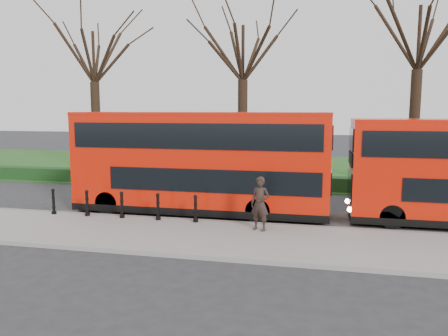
# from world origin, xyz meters

# --- Properties ---
(ground) EXTENTS (120.00, 120.00, 0.00)m
(ground) POSITION_xyz_m (0.00, 0.00, 0.00)
(ground) COLOR #28282B
(ground) RESTS_ON ground
(pavement) EXTENTS (60.00, 4.00, 0.15)m
(pavement) POSITION_xyz_m (0.00, -3.00, 0.07)
(pavement) COLOR gray
(pavement) RESTS_ON ground
(kerb) EXTENTS (60.00, 0.25, 0.16)m
(kerb) POSITION_xyz_m (0.00, -1.00, 0.07)
(kerb) COLOR slate
(kerb) RESTS_ON ground
(grass_verge) EXTENTS (60.00, 18.00, 0.06)m
(grass_verge) POSITION_xyz_m (0.00, 15.00, 0.03)
(grass_verge) COLOR #1A4818
(grass_verge) RESTS_ON ground
(hedge) EXTENTS (60.00, 0.90, 0.80)m
(hedge) POSITION_xyz_m (0.00, 6.80, 0.40)
(hedge) COLOR black
(hedge) RESTS_ON ground
(yellow_line_outer) EXTENTS (60.00, 0.10, 0.01)m
(yellow_line_outer) POSITION_xyz_m (0.00, -0.70, 0.01)
(yellow_line_outer) COLOR yellow
(yellow_line_outer) RESTS_ON ground
(yellow_line_inner) EXTENTS (60.00, 0.10, 0.01)m
(yellow_line_inner) POSITION_xyz_m (0.00, -0.50, 0.01)
(yellow_line_inner) COLOR yellow
(yellow_line_inner) RESTS_ON ground
(tree_left) EXTENTS (7.20, 7.20, 11.25)m
(tree_left) POSITION_xyz_m (-8.00, 10.00, 8.18)
(tree_left) COLOR black
(tree_left) RESTS_ON ground
(tree_mid) EXTENTS (7.19, 7.19, 11.24)m
(tree_mid) POSITION_xyz_m (2.00, 10.00, 8.17)
(tree_mid) COLOR black
(tree_mid) RESTS_ON ground
(tree_right) EXTENTS (7.70, 7.70, 12.04)m
(tree_right) POSITION_xyz_m (12.00, 10.00, 8.75)
(tree_right) COLOR black
(tree_right) RESTS_ON ground
(bollard_row) EXTENTS (6.19, 0.15, 1.00)m
(bollard_row) POSITION_xyz_m (-0.81, -1.35, 0.65)
(bollard_row) COLOR black
(bollard_row) RESTS_ON pavement
(bus_lead) EXTENTS (10.76, 2.47, 4.28)m
(bus_lead) POSITION_xyz_m (1.83, 0.70, 2.16)
(bus_lead) COLOR red
(bus_lead) RESTS_ON ground
(pedestrian) EXTENTS (0.81, 0.66, 1.92)m
(pedestrian) POSITION_xyz_m (4.75, -1.95, 1.11)
(pedestrian) COLOR black
(pedestrian) RESTS_ON pavement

